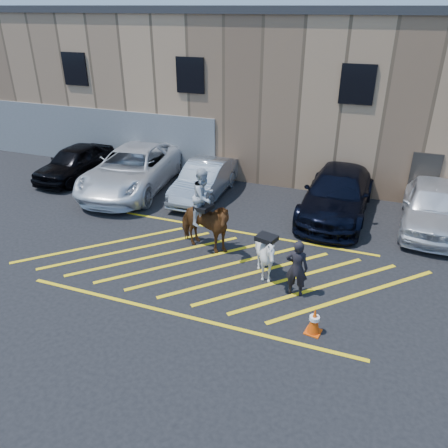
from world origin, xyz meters
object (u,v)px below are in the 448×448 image
(car_black_suv, at_px, (75,162))
(saddled_white, at_px, (266,256))
(car_blue_suv, at_px, (338,193))
(mounted_bay, at_px, (204,219))
(handler, at_px, (297,268))
(car_white_pickup, at_px, (133,169))
(traffic_cone, at_px, (314,321))
(car_silver_sedan, at_px, (205,180))
(car_white_suv, at_px, (433,206))

(car_black_suv, height_order, saddled_white, same)
(car_blue_suv, relative_size, mounted_bay, 2.06)
(car_black_suv, bearing_deg, mounted_bay, -24.81)
(car_blue_suv, distance_m, handler, 5.86)
(car_white_pickup, height_order, car_blue_suv, car_white_pickup)
(saddled_white, height_order, traffic_cone, saddled_white)
(car_white_pickup, bearing_deg, handler, -38.98)
(car_white_pickup, xyz_separation_m, handler, (8.38, -5.37, -0.05))
(saddled_white, bearing_deg, car_black_suv, 154.14)
(saddled_white, bearing_deg, car_blue_suv, 75.65)
(car_white_pickup, bearing_deg, saddled_white, -39.89)
(car_silver_sedan, distance_m, handler, 7.59)
(handler, distance_m, saddled_white, 1.12)
(car_white_suv, distance_m, saddled_white, 7.14)
(car_blue_suv, height_order, car_white_suv, car_white_suv)
(car_silver_sedan, distance_m, saddled_white, 6.57)
(car_black_suv, bearing_deg, handler, -23.77)
(car_silver_sedan, height_order, traffic_cone, car_silver_sedan)
(car_white_suv, relative_size, handler, 2.94)
(car_black_suv, relative_size, saddled_white, 2.70)
(car_silver_sedan, relative_size, mounted_bay, 1.60)
(car_silver_sedan, bearing_deg, mounted_bay, -68.67)
(car_black_suv, relative_size, car_white_suv, 0.89)
(car_white_pickup, relative_size, car_silver_sedan, 1.43)
(car_white_suv, xyz_separation_m, saddled_white, (-4.74, -5.33, -0.09))
(saddled_white, bearing_deg, car_white_suv, 48.37)
(car_silver_sedan, distance_m, car_blue_suv, 5.46)
(traffic_cone, bearing_deg, car_white_suv, 67.92)
(mounted_bay, distance_m, traffic_cone, 5.10)
(car_white_pickup, bearing_deg, car_silver_sedan, -1.82)
(saddled_white, bearing_deg, car_silver_sedan, 128.38)
(car_black_suv, bearing_deg, traffic_cone, -27.67)
(handler, bearing_deg, mounted_bay, -25.07)
(mounted_bay, bearing_deg, car_white_suv, 31.74)
(car_blue_suv, xyz_separation_m, saddled_white, (-1.37, -5.37, -0.08))
(handler, xyz_separation_m, mounted_bay, (-3.35, 1.44, 0.29))
(mounted_bay, bearing_deg, car_silver_sedan, 112.49)
(handler, bearing_deg, car_black_suv, -27.71)
(car_black_suv, height_order, car_blue_suv, car_blue_suv)
(car_black_suv, distance_m, handler, 12.94)
(saddled_white, bearing_deg, mounted_bay, 157.85)
(saddled_white, bearing_deg, handler, -25.52)
(car_white_pickup, distance_m, handler, 9.95)
(car_black_suv, relative_size, car_silver_sedan, 0.98)
(car_blue_suv, height_order, handler, handler)
(car_silver_sedan, height_order, car_white_suv, car_white_suv)
(car_silver_sedan, relative_size, traffic_cone, 6.22)
(car_white_pickup, bearing_deg, car_blue_suv, -3.19)
(handler, distance_m, mounted_bay, 3.66)
(traffic_cone, bearing_deg, car_blue_suv, 93.27)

